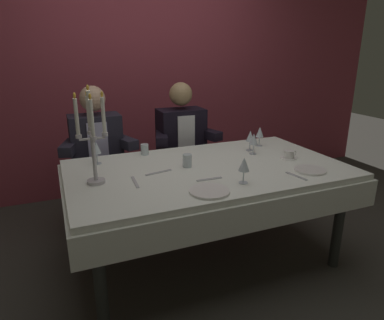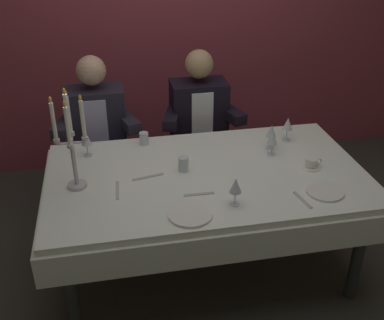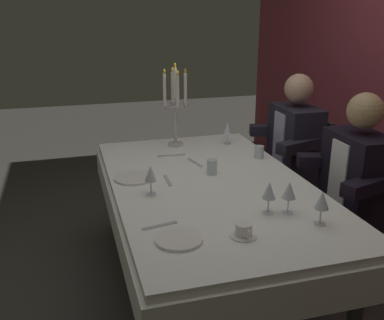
{
  "view_description": "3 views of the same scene",
  "coord_description": "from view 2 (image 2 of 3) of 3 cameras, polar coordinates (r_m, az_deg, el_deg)",
  "views": [
    {
      "loc": [
        -0.97,
        -2.06,
        1.52
      ],
      "look_at": [
        -0.15,
        -0.07,
        0.83
      ],
      "focal_mm": 32.3,
      "sensor_mm": 36.0,
      "label": 1
    },
    {
      "loc": [
        -0.55,
        -2.35,
        2.15
      ],
      "look_at": [
        -0.1,
        -0.06,
        0.87
      ],
      "focal_mm": 43.51,
      "sensor_mm": 36.0,
      "label": 2
    },
    {
      "loc": [
        2.28,
        -0.76,
        1.7
      ],
      "look_at": [
        -0.11,
        -0.08,
        0.85
      ],
      "focal_mm": 42.14,
      "sensor_mm": 36.0,
      "label": 3
    }
  ],
  "objects": [
    {
      "name": "fork_2",
      "position": [
        2.59,
        0.87,
        -4.21
      ],
      "size": [
        0.17,
        0.02,
        0.01
      ],
      "primitive_type": "cube",
      "rotation": [
        0.0,
        0.0,
        -0.02
      ],
      "color": "#B7B7BC",
      "rests_on": "dining_table"
    },
    {
      "name": "dinner_plate_1",
      "position": [
        2.71,
        15.98,
        -3.71
      ],
      "size": [
        0.21,
        0.21,
        0.01
      ],
      "primitive_type": "cylinder",
      "color": "white",
      "rests_on": "dining_table"
    },
    {
      "name": "candelabra",
      "position": [
        2.6,
        -14.58,
        2.07
      ],
      "size": [
        0.19,
        0.19,
        0.59
      ],
      "color": "silver",
      "rests_on": "dining_table"
    },
    {
      "name": "wine_glass_0",
      "position": [
        2.99,
        9.83,
        2.61
      ],
      "size": [
        0.07,
        0.07,
        0.16
      ],
      "color": "silver",
      "rests_on": "dining_table"
    },
    {
      "name": "water_tumbler_1",
      "position": [
        2.8,
        -1.06,
        -0.47
      ],
      "size": [
        0.06,
        0.06,
        0.09
      ],
      "primitive_type": "cylinder",
      "color": "silver",
      "rests_on": "dining_table"
    },
    {
      "name": "knife_3",
      "position": [
        2.66,
        -9.13,
        -3.67
      ],
      "size": [
        0.03,
        0.19,
        0.01
      ],
      "primitive_type": "cube",
      "rotation": [
        0.0,
        0.0,
        1.52
      ],
      "color": "#B7B7BC",
      "rests_on": "dining_table"
    },
    {
      "name": "back_wall",
      "position": [
        4.13,
        -3.31,
        17.56
      ],
      "size": [
        6.0,
        0.12,
        2.7
      ],
      "primitive_type": "cube",
      "color": "#9A3947",
      "rests_on": "ground_plane"
    },
    {
      "name": "dining_table",
      "position": [
        2.86,
        1.8,
        -3.6
      ],
      "size": [
        1.94,
        1.14,
        0.74
      ],
      "color": "white",
      "rests_on": "ground_plane"
    },
    {
      "name": "coffee_cup_0",
      "position": [
        2.93,
        14.41,
        -0.39
      ],
      "size": [
        0.13,
        0.12,
        0.06
      ],
      "color": "white",
      "rests_on": "dining_table"
    },
    {
      "name": "wine_glass_4",
      "position": [
        3.01,
        -12.85,
        2.49
      ],
      "size": [
        0.07,
        0.07,
        0.16
      ],
      "color": "silver",
      "rests_on": "dining_table"
    },
    {
      "name": "wine_glass_2",
      "position": [
        3.2,
        11.65,
        4.27
      ],
      "size": [
        0.07,
        0.07,
        0.16
      ],
      "color": "silver",
      "rests_on": "dining_table"
    },
    {
      "name": "dinner_plate_0",
      "position": [
        2.42,
        -0.23,
        -6.65
      ],
      "size": [
        0.23,
        0.23,
        0.01
      ],
      "primitive_type": "cylinder",
      "color": "white",
      "rests_on": "dining_table"
    },
    {
      "name": "spoon_0",
      "position": [
        2.61,
        13.39,
        -4.77
      ],
      "size": [
        0.05,
        0.17,
        0.01
      ],
      "primitive_type": "cube",
      "rotation": [
        0.0,
        0.0,
        1.75
      ],
      "color": "#B7B7BC",
      "rests_on": "dining_table"
    },
    {
      "name": "knife_1",
      "position": [
        2.76,
        -5.41,
        -2.08
      ],
      "size": [
        0.19,
        0.06,
        0.01
      ],
      "primitive_type": "cube",
      "rotation": [
        0.0,
        0.0,
        0.21
      ],
      "color": "#B7B7BC",
      "rests_on": "dining_table"
    },
    {
      "name": "wine_glass_3",
      "position": [
        3.07,
        9.71,
        3.44
      ],
      "size": [
        0.07,
        0.07,
        0.16
      ],
      "color": "silver",
      "rests_on": "dining_table"
    },
    {
      "name": "seated_diner_1",
      "position": [
        3.6,
        0.81,
        5.61
      ],
      "size": [
        0.63,
        0.48,
        1.24
      ],
      "color": "#2D2E2C",
      "rests_on": "ground_plane"
    },
    {
      "name": "ground_plane",
      "position": [
        3.23,
        1.63,
        -12.94
      ],
      "size": [
        12.0,
        12.0,
        0.0
      ],
      "primitive_type": "plane",
      "color": "#3C3933"
    },
    {
      "name": "water_tumbler_0",
      "position": [
        3.12,
        -5.91,
        2.64
      ],
      "size": [
        0.06,
        0.06,
        0.08
      ],
      "primitive_type": "cylinder",
      "color": "silver",
      "rests_on": "dining_table"
    },
    {
      "name": "seated_diner_0",
      "position": [
        3.53,
        -11.61,
        4.56
      ],
      "size": [
        0.63,
        0.48,
        1.24
      ],
      "color": "#2D2E2C",
      "rests_on": "ground_plane"
    },
    {
      "name": "wine_glass_1",
      "position": [
        2.46,
        5.36,
        -3.19
      ],
      "size": [
        0.07,
        0.07,
        0.16
      ],
      "color": "silver",
      "rests_on": "dining_table"
    }
  ]
}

